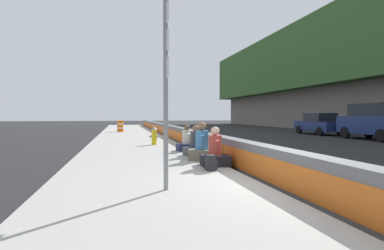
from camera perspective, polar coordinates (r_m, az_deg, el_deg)
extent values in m
plane|color=#232326|center=(7.00, 16.18, -11.12)|extent=(160.00, 160.00, 0.00)
cube|color=#A8A59E|center=(6.18, -6.38, -12.14)|extent=(80.00, 4.40, 0.14)
cube|color=slate|center=(6.91, 16.21, -7.69)|extent=(76.00, 0.44, 0.85)
cube|color=orange|center=(6.82, 14.53, -8.17)|extent=(74.48, 0.01, 0.54)
cylinder|color=gray|center=(5.96, -4.78, 5.48)|extent=(0.09, 0.09, 3.60)
cube|color=white|center=(6.24, -4.63, 19.37)|extent=(0.44, 0.02, 0.36)
cube|color=black|center=(6.24, -4.50, 19.36)|extent=(0.30, 0.01, 0.10)
cube|color=white|center=(6.10, -4.62, 14.89)|extent=(0.44, 0.02, 0.36)
cube|color=black|center=(6.11, -4.48, 14.89)|extent=(0.30, 0.01, 0.10)
cube|color=white|center=(6.01, -4.61, 10.24)|extent=(0.44, 0.02, 0.36)
cube|color=#1956AD|center=(6.01, -4.47, 10.24)|extent=(0.30, 0.01, 0.10)
cylinder|color=gold|center=(15.10, -6.88, -2.20)|extent=(0.24, 0.24, 0.72)
cone|color=gray|center=(15.08, -6.88, -0.54)|extent=(0.26, 0.26, 0.16)
cylinder|color=gray|center=(15.12, -6.24, -2.06)|extent=(0.10, 0.12, 0.10)
cylinder|color=gray|center=(15.08, -7.52, -2.08)|extent=(0.10, 0.12, 0.10)
cube|color=black|center=(8.89, 4.19, -6.41)|extent=(0.74, 0.85, 0.29)
cylinder|color=#AD3D33|center=(8.84, 4.20, -3.69)|extent=(0.37, 0.37, 0.55)
sphere|color=beige|center=(8.81, 4.20, -1.10)|extent=(0.24, 0.24, 0.24)
cylinder|color=#AD3D33|center=(9.05, 3.95, -3.91)|extent=(0.30, 0.16, 0.49)
cylinder|color=#AD3D33|center=(8.64, 4.45, -4.18)|extent=(0.30, 0.16, 0.49)
cube|color=#706651|center=(10.04, 1.81, -5.38)|extent=(0.92, 1.01, 0.32)
cylinder|color=#427FB7|center=(9.99, 1.81, -2.74)|extent=(0.41, 0.41, 0.61)
sphere|color=#8E6647|center=(9.97, 1.82, -0.24)|extent=(0.27, 0.27, 0.27)
cylinder|color=#427FB7|center=(10.22, 1.82, -2.98)|extent=(0.34, 0.22, 0.53)
cylinder|color=#427FB7|center=(9.77, 1.81, -3.20)|extent=(0.34, 0.22, 0.53)
cube|color=#424247|center=(11.04, 0.71, -4.81)|extent=(0.76, 0.86, 0.29)
cylinder|color=#333842|center=(11.00, 0.71, -2.67)|extent=(0.37, 0.37, 0.54)
sphere|color=#8E6647|center=(10.98, 0.71, -0.65)|extent=(0.24, 0.24, 0.24)
cylinder|color=#333842|center=(11.19, 0.31, -2.87)|extent=(0.29, 0.17, 0.47)
cylinder|color=#333842|center=(10.82, 1.12, -3.03)|extent=(0.29, 0.17, 0.47)
cube|color=#23284C|center=(12.48, -0.94, -4.05)|extent=(0.69, 0.79, 0.28)
cylinder|color=beige|center=(12.45, -0.94, -2.21)|extent=(0.36, 0.36, 0.53)
sphere|color=brown|center=(12.43, -0.94, -0.46)|extent=(0.23, 0.23, 0.23)
cylinder|color=beige|center=(12.64, -1.19, -2.39)|extent=(0.28, 0.14, 0.46)
cylinder|color=beige|center=(12.26, -0.68, -2.51)|extent=(0.28, 0.14, 0.46)
cube|color=#232328|center=(8.10, 3.30, -6.83)|extent=(0.32, 0.22, 0.40)
cube|color=#232328|center=(8.15, 4.26, -7.21)|extent=(0.22, 0.06, 0.20)
cylinder|color=orange|center=(27.07, -12.86, -0.21)|extent=(0.52, 0.52, 0.95)
cylinder|color=white|center=(27.06, -12.86, 0.19)|extent=(0.54, 0.54, 0.10)
cylinder|color=white|center=(27.08, -12.86, -0.51)|extent=(0.54, 0.54, 0.10)
cube|color=navy|center=(22.65, 30.21, -0.01)|extent=(4.85, 2.05, 1.10)
cube|color=black|center=(22.57, 30.42, 2.39)|extent=(3.15, 1.81, 0.80)
cylinder|color=black|center=(23.27, 25.98, -1.26)|extent=(0.77, 0.24, 0.76)
cylinder|color=black|center=(24.43, 29.42, -1.17)|extent=(0.77, 0.24, 0.76)
cylinder|color=black|center=(20.92, 31.08, -1.66)|extent=(0.77, 0.24, 0.76)
cube|color=navy|center=(26.94, 21.98, -0.15)|extent=(4.53, 1.88, 0.72)
cube|color=black|center=(26.85, 22.12, 1.32)|extent=(2.23, 1.66, 0.66)
cylinder|color=black|center=(27.72, 18.83, -0.81)|extent=(0.66, 0.23, 0.66)
cylinder|color=black|center=(28.63, 21.81, -0.76)|extent=(0.66, 0.23, 0.66)
cylinder|color=black|center=(25.28, 22.16, -1.09)|extent=(0.66, 0.23, 0.66)
cylinder|color=black|center=(26.29, 25.28, -1.02)|extent=(0.66, 0.23, 0.66)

